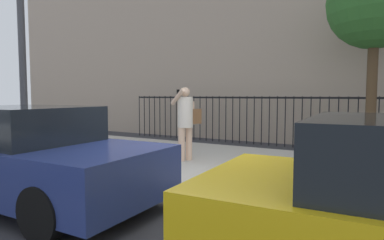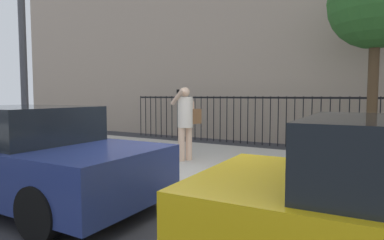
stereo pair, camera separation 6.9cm
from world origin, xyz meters
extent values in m
plane|color=#333338|center=(0.00, 0.00, 0.00)|extent=(60.00, 60.00, 0.00)
cube|color=#B2ADA3|center=(0.00, 2.20, 0.07)|extent=(28.00, 4.40, 0.15)
cube|color=black|center=(0.00, 5.90, 1.55)|extent=(12.00, 0.04, 0.06)
cylinder|color=black|center=(-6.00, 5.90, 0.80)|extent=(0.03, 0.03, 1.60)
cylinder|color=black|center=(-5.74, 5.90, 0.80)|extent=(0.03, 0.03, 1.60)
cylinder|color=black|center=(-5.49, 5.90, 0.80)|extent=(0.03, 0.03, 1.60)
cylinder|color=black|center=(-5.23, 5.90, 0.80)|extent=(0.03, 0.03, 1.60)
cylinder|color=black|center=(-4.98, 5.90, 0.80)|extent=(0.03, 0.03, 1.60)
cylinder|color=black|center=(-4.72, 5.90, 0.80)|extent=(0.03, 0.03, 1.60)
cylinder|color=black|center=(-4.47, 5.90, 0.80)|extent=(0.03, 0.03, 1.60)
cylinder|color=black|center=(-4.21, 5.90, 0.80)|extent=(0.03, 0.03, 1.60)
cylinder|color=black|center=(-3.96, 5.90, 0.80)|extent=(0.03, 0.03, 1.60)
cylinder|color=black|center=(-3.70, 5.90, 0.80)|extent=(0.03, 0.03, 1.60)
cylinder|color=black|center=(-3.45, 5.90, 0.80)|extent=(0.03, 0.03, 1.60)
cylinder|color=black|center=(-3.19, 5.90, 0.80)|extent=(0.03, 0.03, 1.60)
cylinder|color=black|center=(-2.94, 5.90, 0.80)|extent=(0.03, 0.03, 1.60)
cylinder|color=black|center=(-2.68, 5.90, 0.80)|extent=(0.03, 0.03, 1.60)
cylinder|color=black|center=(-2.43, 5.90, 0.80)|extent=(0.03, 0.03, 1.60)
cylinder|color=black|center=(-2.17, 5.90, 0.80)|extent=(0.03, 0.03, 1.60)
cylinder|color=black|center=(-1.91, 5.90, 0.80)|extent=(0.03, 0.03, 1.60)
cylinder|color=black|center=(-1.66, 5.90, 0.80)|extent=(0.03, 0.03, 1.60)
cylinder|color=black|center=(-1.40, 5.90, 0.80)|extent=(0.03, 0.03, 1.60)
cylinder|color=black|center=(-1.15, 5.90, 0.80)|extent=(0.03, 0.03, 1.60)
cylinder|color=black|center=(-0.89, 5.90, 0.80)|extent=(0.03, 0.03, 1.60)
cylinder|color=black|center=(-0.64, 5.90, 0.80)|extent=(0.03, 0.03, 1.60)
cylinder|color=black|center=(-0.38, 5.90, 0.80)|extent=(0.03, 0.03, 1.60)
cylinder|color=black|center=(-0.13, 5.90, 0.80)|extent=(0.03, 0.03, 1.60)
cylinder|color=black|center=(0.13, 5.90, 0.80)|extent=(0.03, 0.03, 1.60)
cylinder|color=black|center=(0.38, 5.90, 0.80)|extent=(0.03, 0.03, 1.60)
cylinder|color=black|center=(0.64, 5.90, 0.80)|extent=(0.03, 0.03, 1.60)
cylinder|color=black|center=(0.89, 5.90, 0.80)|extent=(0.03, 0.03, 1.60)
cylinder|color=black|center=(1.15, 5.90, 0.80)|extent=(0.03, 0.03, 1.60)
cylinder|color=black|center=(1.40, 5.90, 0.80)|extent=(0.03, 0.03, 1.60)
cylinder|color=black|center=(1.66, 5.90, 0.80)|extent=(0.03, 0.03, 1.60)
cylinder|color=black|center=(1.91, 5.90, 0.80)|extent=(0.03, 0.03, 1.60)
cylinder|color=black|center=(2.17, 5.90, 0.80)|extent=(0.03, 0.03, 1.60)
cylinder|color=black|center=(2.43, 5.90, 0.80)|extent=(0.03, 0.03, 1.60)
cylinder|color=black|center=(1.89, -0.82, 0.32)|extent=(0.65, 0.25, 0.64)
cube|color=navy|center=(-1.99, -1.49, 0.57)|extent=(4.24, 1.90, 0.70)
cube|color=black|center=(-2.19, -1.49, 1.17)|extent=(2.04, 1.65, 0.55)
cylinder|color=black|center=(-0.66, -0.63, 0.32)|extent=(0.65, 0.24, 0.64)
cylinder|color=black|center=(-0.62, -2.27, 0.32)|extent=(0.65, 0.24, 0.64)
cylinder|color=black|center=(-3.36, -0.70, 0.32)|extent=(0.65, 0.24, 0.64)
cylinder|color=beige|center=(-1.33, 1.70, 0.53)|extent=(0.15, 0.15, 0.75)
cylinder|color=beige|center=(-1.25, 1.89, 0.53)|extent=(0.15, 0.15, 0.75)
cylinder|color=silver|center=(-1.29, 1.79, 1.25)|extent=(0.45, 0.45, 0.69)
sphere|color=beige|center=(-1.29, 1.79, 1.70)|extent=(0.21, 0.21, 0.21)
cylinder|color=beige|center=(-1.37, 1.61, 1.59)|extent=(0.48, 0.28, 0.37)
cylinder|color=beige|center=(-1.20, 1.98, 1.23)|extent=(0.09, 0.09, 0.52)
cube|color=black|center=(-1.40, 1.68, 1.68)|extent=(0.04, 0.07, 0.15)
cube|color=brown|center=(-1.18, 2.03, 1.14)|extent=(0.26, 0.32, 0.34)
cylinder|color=#47474C|center=(-4.77, 0.20, 2.55)|extent=(0.16, 0.16, 4.80)
cylinder|color=#4C3823|center=(2.26, 4.89, 1.64)|extent=(0.25, 0.25, 3.28)
sphere|color=#2D6628|center=(2.26, 4.89, 3.90)|extent=(2.27, 2.27, 2.27)
camera|label=1|loc=(2.60, -4.50, 1.62)|focal=30.91mm
camera|label=2|loc=(2.66, -4.46, 1.62)|focal=30.91mm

